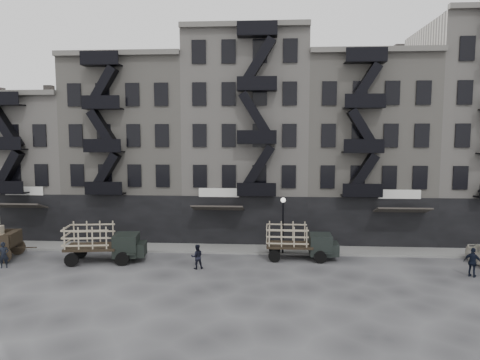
# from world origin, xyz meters

# --- Properties ---
(ground) EXTENTS (140.00, 140.00, 0.00)m
(ground) POSITION_xyz_m (0.00, 0.00, 0.00)
(ground) COLOR #38383A
(ground) RESTS_ON ground
(sidewalk) EXTENTS (55.00, 2.50, 0.15)m
(sidewalk) POSITION_xyz_m (0.00, 3.75, 0.07)
(sidewalk) COLOR slate
(sidewalk) RESTS_ON ground
(building_west) EXTENTS (10.00, 11.35, 13.20)m
(building_west) POSITION_xyz_m (-20.00, 9.83, 6.00)
(building_west) COLOR #9F9A92
(building_west) RESTS_ON ground
(building_midwest) EXTENTS (10.00, 11.35, 16.20)m
(building_midwest) POSITION_xyz_m (-10.00, 9.83, 7.50)
(building_midwest) COLOR gray
(building_midwest) RESTS_ON ground
(building_center) EXTENTS (10.00, 11.35, 18.20)m
(building_center) POSITION_xyz_m (-0.00, 9.82, 8.50)
(building_center) COLOR #9F9A92
(building_center) RESTS_ON ground
(building_mideast) EXTENTS (10.00, 11.35, 16.20)m
(building_mideast) POSITION_xyz_m (10.00, 9.83, 7.50)
(building_mideast) COLOR gray
(building_mideast) RESTS_ON ground
(building_east) EXTENTS (10.00, 11.35, 19.20)m
(building_east) POSITION_xyz_m (20.00, 9.82, 9.00)
(building_east) COLOR #9F9A92
(building_east) RESTS_ON ground
(lamp_post) EXTENTS (0.36, 0.36, 4.28)m
(lamp_post) POSITION_xyz_m (3.00, 2.60, 2.78)
(lamp_post) COLOR black
(lamp_post) RESTS_ON ground
(horse) EXTENTS (2.21, 1.40, 1.73)m
(horse) POSITION_xyz_m (-18.55, 2.60, 0.86)
(horse) COLOR beige
(horse) RESTS_ON ground
(stake_truck_west) EXTENTS (5.60, 2.83, 2.70)m
(stake_truck_west) POSITION_xyz_m (-9.57, 0.02, 1.54)
(stake_truck_west) COLOR black
(stake_truck_west) RESTS_ON ground
(stake_truck_east) EXTENTS (5.09, 2.18, 2.53)m
(stake_truck_east) POSITION_xyz_m (4.15, 1.60, 1.45)
(stake_truck_east) COLOR black
(stake_truck_east) RESTS_ON ground
(pedestrian_west) EXTENTS (0.75, 0.65, 1.74)m
(pedestrian_west) POSITION_xyz_m (-15.67, -1.79, 0.87)
(pedestrian_west) COLOR black
(pedestrian_west) RESTS_ON ground
(pedestrian_mid) EXTENTS (0.94, 0.82, 1.64)m
(pedestrian_mid) POSITION_xyz_m (-2.77, -1.13, 0.82)
(pedestrian_mid) COLOR black
(pedestrian_mid) RESTS_ON ground
(policeman) EXTENTS (1.10, 1.06, 1.84)m
(policeman) POSITION_xyz_m (14.68, -1.59, 0.92)
(policeman) COLOR black
(policeman) RESTS_ON ground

